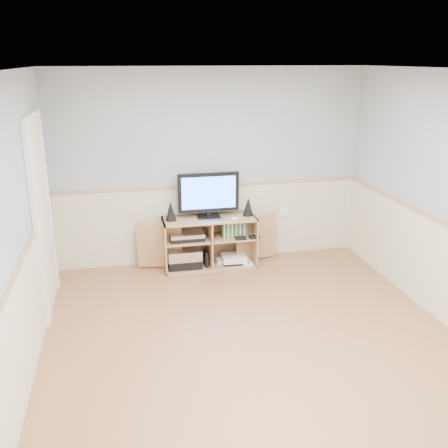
{
  "coord_description": "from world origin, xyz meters",
  "views": [
    {
      "loc": [
        -1.16,
        -3.95,
        2.59
      ],
      "look_at": [
        -0.05,
        1.2,
        0.83
      ],
      "focal_mm": 40.0,
      "sensor_mm": 36.0,
      "label": 1
    }
  ],
  "objects_px": {
    "keyboard": "(216,221)",
    "monitor": "(208,194)",
    "media_cabinet": "(209,240)",
    "game_consoles": "(233,259)"
  },
  "relations": [
    {
      "from": "game_consoles",
      "to": "keyboard",
      "type": "bearing_deg",
      "value": -152.89
    },
    {
      "from": "media_cabinet",
      "to": "keyboard",
      "type": "bearing_deg",
      "value": -73.53
    },
    {
      "from": "media_cabinet",
      "to": "keyboard",
      "type": "distance_m",
      "value": 0.38
    },
    {
      "from": "media_cabinet",
      "to": "monitor",
      "type": "xyz_separation_m",
      "value": [
        -0.0,
        -0.01,
        0.63
      ]
    },
    {
      "from": "keyboard",
      "to": "game_consoles",
      "type": "height_order",
      "value": "keyboard"
    },
    {
      "from": "media_cabinet",
      "to": "game_consoles",
      "type": "relative_size",
      "value": 4.13
    },
    {
      "from": "monitor",
      "to": "game_consoles",
      "type": "xyz_separation_m",
      "value": [
        0.31,
        -0.06,
        -0.89
      ]
    },
    {
      "from": "keyboard",
      "to": "game_consoles",
      "type": "xyz_separation_m",
      "value": [
        0.25,
        0.13,
        -0.59
      ]
    },
    {
      "from": "keyboard",
      "to": "monitor",
      "type": "bearing_deg",
      "value": 105.69
    },
    {
      "from": "media_cabinet",
      "to": "keyboard",
      "type": "xyz_separation_m",
      "value": [
        0.06,
        -0.19,
        0.32
      ]
    }
  ]
}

